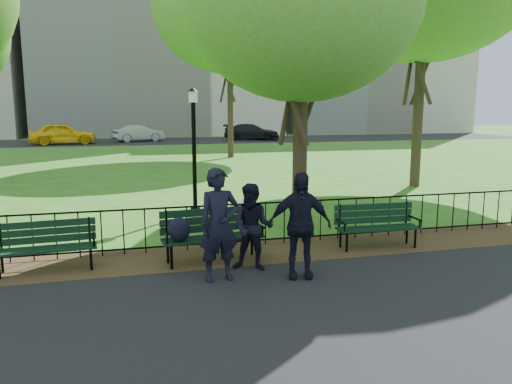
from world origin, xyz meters
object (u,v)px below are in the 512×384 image
object	(u,v)px
park_bench_main	(200,229)
person_right	(300,225)
park_bench_right_a	(376,221)
park_bench_left_a	(46,241)
sedan_dark	(252,132)
lamppost	(194,146)
tree_far_e	(230,6)
person_mid	(253,227)
person_left	(219,225)
taxi	(63,134)
tree_near_e	(302,0)
sedan_silver	(138,133)

from	to	relation	value
park_bench_main	person_right	size ratio (longest dim) A/B	1.07
park_bench_right_a	person_right	size ratio (longest dim) A/B	0.96
park_bench_left_a	sedan_dark	world-z (taller)	sedan_dark
lamppost	tree_far_e	world-z (taller)	tree_far_e
person_mid	sedan_dark	bearing A→B (deg)	100.52
person_left	taxi	world-z (taller)	person_left
tree_near_e	person_right	distance (m)	5.62
person_right	taxi	size ratio (longest dim) A/B	0.37
person_mid	taxi	xyz separation A→B (m)	(-6.64, 32.44, 0.06)
lamppost	person_mid	distance (m)	5.11
tree_near_e	park_bench_main	bearing A→B (deg)	-139.44
person_right	person_left	bearing A→B (deg)	-175.60
lamppost	person_right	distance (m)	5.69
park_bench_left_a	person_mid	world-z (taller)	person_mid
lamppost	taxi	bearing A→B (deg)	102.97
sedan_dark	person_mid	bearing A→B (deg)	-175.48
park_bench_main	sedan_dark	bearing A→B (deg)	69.36
tree_near_e	sedan_silver	world-z (taller)	tree_near_e
person_left	person_right	distance (m)	1.31
park_bench_right_a	park_bench_main	bearing A→B (deg)	-174.58
lamppost	sedan_silver	size ratio (longest dim) A/B	0.80
tree_far_e	taxi	size ratio (longest dim) A/B	2.45
park_bench_left_a	sedan_silver	bearing A→B (deg)	81.56
taxi	sedan_silver	size ratio (longest dim) A/B	1.17
park_bench_main	person_mid	bearing A→B (deg)	-41.02
park_bench_main	park_bench_left_a	xyz separation A→B (m)	(-2.61, 0.27, -0.10)
person_right	sedan_silver	bearing A→B (deg)	105.19
park_bench_left_a	taxi	bearing A→B (deg)	91.55
person_left	lamppost	bearing A→B (deg)	79.57
lamppost	person_left	distance (m)	5.43
park_bench_main	tree_near_e	world-z (taller)	tree_near_e
person_right	sedan_dark	bearing A→B (deg)	89.61
person_mid	person_right	distance (m)	0.86
lamppost	person_mid	xyz separation A→B (m)	(0.31, -4.99, -1.03)
sedan_dark	sedan_silver	bearing A→B (deg)	105.89
lamppost	taxi	distance (m)	28.19
lamppost	tree_near_e	xyz separation A→B (m)	(2.19, -2.08, 3.34)
sedan_silver	sedan_dark	bearing A→B (deg)	-112.60
park_bench_main	park_bench_right_a	xyz separation A→B (m)	(3.58, 0.17, -0.09)
sedan_dark	park_bench_right_a	bearing A→B (deg)	-171.23
park_bench_main	sedan_silver	xyz separation A→B (m)	(-0.16, 33.59, 0.05)
person_mid	person_right	world-z (taller)	person_right
taxi	park_bench_main	bearing A→B (deg)	-176.77
person_right	park_bench_main	bearing A→B (deg)	154.59
lamppost	sedan_dark	bearing A→B (deg)	72.96
park_bench_left_a	sedan_silver	xyz separation A→B (m)	(2.45, 33.32, 0.15)
tree_far_e	person_mid	world-z (taller)	tree_far_e
person_mid	taxi	size ratio (longest dim) A/B	0.31
park_bench_main	taxi	distance (m)	32.37
person_right	park_bench_right_a	bearing A→B (deg)	44.63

